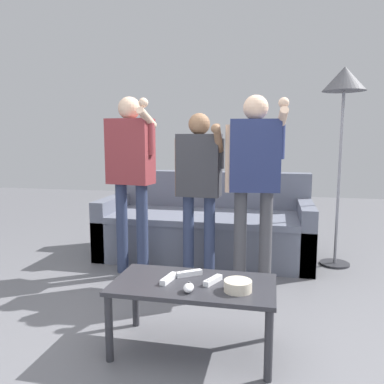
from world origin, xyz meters
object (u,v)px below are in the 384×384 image
object	(u,v)px
game_remote_wand_near	(169,279)
game_remote_wand_spare	(189,273)
coffee_table	(193,292)
player_right	(254,170)
game_remote_wand_far	(213,280)
player_left	(131,165)
player_center	(199,178)
couch	(206,228)
floor_lamp	(344,91)
snack_bowl	(238,286)
game_remote_nunchuk	(189,288)

from	to	relation	value
game_remote_wand_near	game_remote_wand_spare	size ratio (longest dim) A/B	1.08
coffee_table	player_right	xyz separation A→B (m)	(0.28, 0.98, 0.62)
coffee_table	game_remote_wand_far	xyz separation A→B (m)	(0.11, 0.02, 0.07)
coffee_table	player_left	bearing A→B (deg)	125.15
player_center	couch	bearing A→B (deg)	95.36
game_remote_wand_near	floor_lamp	bearing A→B (deg)	56.46
player_right	game_remote_wand_spare	size ratio (longest dim) A/B	10.16
player_center	game_remote_wand_near	world-z (taller)	player_center
snack_bowl	player_left	bearing A→B (deg)	131.26
couch	player_left	world-z (taller)	player_left
couch	game_remote_wand_spare	distance (m)	1.74
coffee_table	floor_lamp	bearing A→B (deg)	59.73
player_left	game_remote_wand_far	world-z (taller)	player_left
snack_bowl	floor_lamp	size ratio (longest dim) A/B	0.08
snack_bowl	floor_lamp	distance (m)	2.35
couch	player_center	size ratio (longest dim) A/B	1.49
game_remote_nunchuk	player_right	world-z (taller)	player_right
player_left	game_remote_wand_spare	size ratio (longest dim) A/B	10.32
game_remote_nunchuk	floor_lamp	distance (m)	2.50
couch	floor_lamp	bearing A→B (deg)	-2.09
game_remote_wand_near	game_remote_wand_spare	xyz separation A→B (m)	(0.10, 0.11, 0.00)
game_remote_wand_spare	game_remote_nunchuk	bearing A→B (deg)	-78.25
player_center	snack_bowl	bearing A→B (deg)	-69.05
snack_bowl	player_left	size ratio (longest dim) A/B	0.10
player_right	game_remote_wand_near	world-z (taller)	player_right
floor_lamp	player_center	bearing A→B (deg)	-149.53
couch	player_right	world-z (taller)	player_right
coffee_table	player_center	world-z (taller)	player_center
floor_lamp	player_left	world-z (taller)	floor_lamp
snack_bowl	game_remote_nunchuk	xyz separation A→B (m)	(-0.26, -0.07, -0.01)
game_remote_nunchuk	player_left	size ratio (longest dim) A/B	0.06
snack_bowl	game_remote_wand_spare	size ratio (longest dim) A/B	0.99
game_remote_nunchuk	player_center	bearing A→B (deg)	98.34
floor_lamp	player_left	distance (m)	2.06
game_remote_wand_far	game_remote_wand_near	bearing A→B (deg)	-174.26
floor_lamp	player_right	distance (m)	1.29
player_right	snack_bowl	bearing A→B (deg)	-91.22
couch	snack_bowl	size ratio (longest dim) A/B	13.98
player_left	couch	bearing A→B (deg)	50.66
game_remote_wand_near	game_remote_wand_far	bearing A→B (deg)	5.74
player_right	game_remote_wand_near	bearing A→B (deg)	-113.39
couch	player_left	size ratio (longest dim) A/B	1.35
coffee_table	game_remote_wand_near	bearing A→B (deg)	-177.30
coffee_table	snack_bowl	distance (m)	0.28
floor_lamp	game_remote_wand_near	bearing A→B (deg)	-123.54
game_remote_nunchuk	game_remote_wand_far	bearing A→B (deg)	55.31
player_center	game_remote_nunchuk	bearing A→B (deg)	-81.66
player_left	game_remote_wand_near	distance (m)	1.44
game_remote_wand_far	couch	bearing A→B (deg)	101.12
coffee_table	player_right	world-z (taller)	player_right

